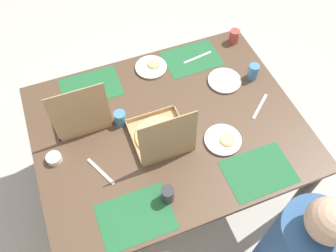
% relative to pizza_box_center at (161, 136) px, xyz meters
% --- Properties ---
extents(ground_plane, '(6.00, 6.00, 0.00)m').
position_rel_pizza_box_center_xyz_m(ground_plane, '(-0.07, -0.08, -0.80)').
color(ground_plane, beige).
extents(dining_table, '(1.51, 1.19, 0.75)m').
position_rel_pizza_box_center_xyz_m(dining_table, '(-0.07, -0.08, -0.14)').
color(dining_table, '#3F3328').
rests_on(dining_table, ground_plane).
extents(placemat_near_left, '(0.36, 0.26, 0.00)m').
position_rel_pizza_box_center_xyz_m(placemat_near_left, '(-0.41, -0.52, -0.05)').
color(placemat_near_left, '#236638').
rests_on(placemat_near_left, dining_table).
extents(placemat_near_right, '(0.36, 0.26, 0.00)m').
position_rel_pizza_box_center_xyz_m(placemat_near_right, '(0.27, -0.52, -0.05)').
color(placemat_near_right, '#236638').
rests_on(placemat_near_right, dining_table).
extents(placemat_far_left, '(0.36, 0.26, 0.00)m').
position_rel_pizza_box_center_xyz_m(placemat_far_left, '(-0.41, 0.36, -0.05)').
color(placemat_far_left, '#236638').
rests_on(placemat_far_left, dining_table).
extents(placemat_far_right, '(0.36, 0.26, 0.00)m').
position_rel_pizza_box_center_xyz_m(placemat_far_right, '(0.27, 0.36, -0.05)').
color(placemat_far_right, '#236638').
rests_on(placemat_far_right, dining_table).
extents(pizza_box_center, '(0.30, 0.31, 0.34)m').
position_rel_pizza_box_center_xyz_m(pizza_box_center, '(0.00, 0.00, 0.00)').
color(pizza_box_center, tan).
rests_on(pizza_box_center, dining_table).
extents(pizza_box_corner_right, '(0.31, 0.31, 0.34)m').
position_rel_pizza_box_center_xyz_m(pizza_box_corner_right, '(0.37, -0.32, 0.00)').
color(pizza_box_corner_right, tan).
rests_on(pizza_box_corner_right, dining_table).
extents(plate_near_left, '(0.21, 0.21, 0.02)m').
position_rel_pizza_box_center_xyz_m(plate_near_left, '(-0.52, -0.27, -0.04)').
color(plate_near_left, white).
rests_on(plate_near_left, dining_table).
extents(plate_near_right, '(0.20, 0.20, 0.03)m').
position_rel_pizza_box_center_xyz_m(plate_near_right, '(-0.13, -0.54, -0.04)').
color(plate_near_right, white).
rests_on(plate_near_right, dining_table).
extents(plate_far_left, '(0.21, 0.21, 0.03)m').
position_rel_pizza_box_center_xyz_m(plate_far_left, '(-0.32, 0.12, -0.04)').
color(plate_far_left, white).
rests_on(plate_far_left, dining_table).
extents(cup_clear_left, '(0.07, 0.07, 0.09)m').
position_rel_pizza_box_center_xyz_m(cup_clear_left, '(0.17, -0.20, -0.01)').
color(cup_clear_left, teal).
rests_on(cup_clear_left, dining_table).
extents(cup_dark, '(0.07, 0.07, 0.10)m').
position_rel_pizza_box_center_xyz_m(cup_dark, '(-0.70, -0.24, -0.00)').
color(cup_dark, teal).
rests_on(cup_dark, dining_table).
extents(cup_spare, '(0.07, 0.07, 0.09)m').
position_rel_pizza_box_center_xyz_m(cup_spare, '(-0.74, -0.57, -0.01)').
color(cup_spare, '#BF4742').
rests_on(cup_spare, dining_table).
extents(cup_red, '(0.07, 0.07, 0.10)m').
position_rel_pizza_box_center_xyz_m(cup_red, '(0.09, 0.33, -0.00)').
color(cup_red, '#333338').
rests_on(cup_red, dining_table).
extents(condiment_bowl, '(0.08, 0.08, 0.04)m').
position_rel_pizza_box_center_xyz_m(condiment_bowl, '(0.57, -0.09, -0.03)').
color(condiment_bowl, white).
rests_on(condiment_bowl, dining_table).
extents(knife_by_near_right, '(0.11, 0.20, 0.00)m').
position_rel_pizza_box_center_xyz_m(knife_by_near_right, '(0.36, 0.06, -0.05)').
color(knife_by_near_right, '#B7B7BC').
rests_on(knife_by_near_right, dining_table).
extents(knife_by_far_right, '(0.21, 0.05, 0.00)m').
position_rel_pizza_box_center_xyz_m(knife_by_far_right, '(-0.45, -0.52, -0.05)').
color(knife_by_far_right, '#B7B7BC').
rests_on(knife_by_far_right, dining_table).
extents(knife_by_far_left, '(0.17, 0.15, 0.00)m').
position_rel_pizza_box_center_xyz_m(knife_by_far_left, '(-0.63, -0.01, -0.05)').
color(knife_by_far_left, '#B7B7BC').
rests_on(knife_by_far_left, dining_table).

